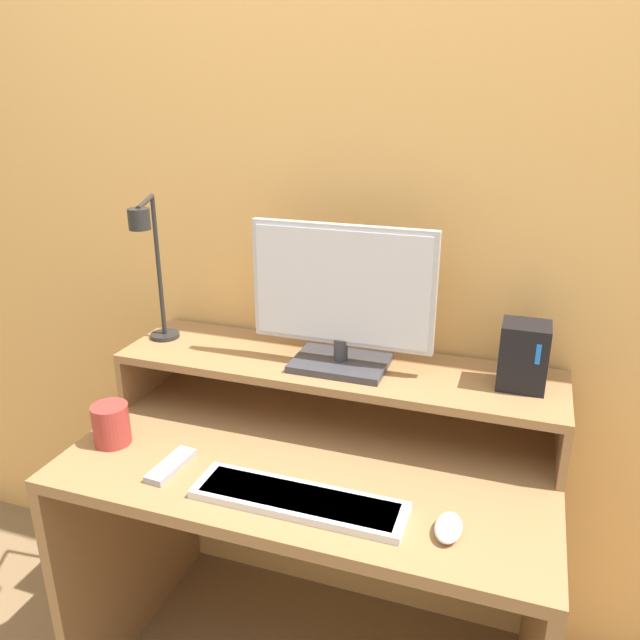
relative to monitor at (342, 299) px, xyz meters
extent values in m
cube|color=#E5AD60|center=(-0.02, 0.19, 0.18)|extent=(6.00, 0.05, 2.50)
cube|color=olive|center=(-0.02, -0.16, -0.36)|extent=(1.15, 0.64, 0.03)
cube|color=olive|center=(-0.58, -0.16, -0.72)|extent=(0.03, 0.64, 0.70)
cube|color=olive|center=(0.54, -0.16, -0.72)|extent=(0.03, 0.64, 0.70)
cube|color=olive|center=(-0.58, 0.01, -0.27)|extent=(0.02, 0.29, 0.14)
cube|color=olive|center=(0.55, 0.01, -0.27)|extent=(0.02, 0.29, 0.14)
cube|color=olive|center=(-0.02, 0.01, -0.19)|extent=(1.15, 0.29, 0.02)
cube|color=#38383D|center=(0.00, 0.00, -0.17)|extent=(0.24, 0.17, 0.02)
cylinder|color=#38383D|center=(0.00, 0.00, -0.13)|extent=(0.04, 0.04, 0.06)
cube|color=#B7B7BC|center=(0.00, 0.00, 0.03)|extent=(0.46, 0.02, 0.30)
cube|color=silver|center=(0.00, -0.01, 0.03)|extent=(0.44, 0.01, 0.28)
cylinder|color=black|center=(-0.53, 0.02, -0.17)|extent=(0.08, 0.08, 0.01)
cylinder|color=black|center=(-0.53, 0.02, 0.03)|extent=(0.01, 0.01, 0.39)
cylinder|color=black|center=(-0.49, -0.06, 0.22)|extent=(0.08, 0.17, 0.01)
cylinder|color=black|center=(-0.46, -0.15, 0.20)|extent=(0.05, 0.05, 0.05)
cube|color=black|center=(0.44, 0.03, -0.10)|extent=(0.11, 0.10, 0.16)
cube|color=#1972F2|center=(0.47, -0.02, -0.07)|extent=(0.01, 0.00, 0.05)
cube|color=silver|center=(0.02, -0.36, -0.33)|extent=(0.46, 0.12, 0.02)
cube|color=#AFAFB3|center=(0.02, -0.36, -0.33)|extent=(0.43, 0.10, 0.01)
ellipsoid|color=silver|center=(0.33, -0.35, -0.33)|extent=(0.05, 0.10, 0.03)
cube|color=#99999E|center=(-0.31, -0.33, -0.34)|extent=(0.06, 0.15, 0.02)
cylinder|color=#9E332D|center=(-0.50, -0.28, -0.29)|extent=(0.09, 0.09, 0.10)
camera|label=1|loc=(0.42, -1.39, 0.49)|focal=35.00mm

